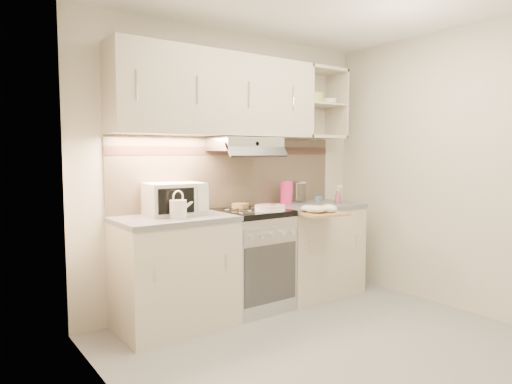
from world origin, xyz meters
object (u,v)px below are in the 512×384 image
at_px(watering_can, 179,208).
at_px(plate_stack, 270,208).
at_px(microwave, 174,199).
at_px(electric_range, 251,259).
at_px(pink_pitcher, 286,192).
at_px(glass_jar, 301,192).
at_px(spray_bottle, 338,196).
at_px(cutting_board, 321,213).

height_order(watering_can, plate_stack, watering_can).
bearing_deg(microwave, electric_range, -5.29).
bearing_deg(pink_pitcher, glass_jar, 29.06).
relative_size(pink_pitcher, spray_bottle, 1.21).
bearing_deg(glass_jar, plate_stack, -151.55).
bearing_deg(spray_bottle, electric_range, 179.99).
height_order(spray_bottle, cutting_board, spray_bottle).
bearing_deg(cutting_board, electric_range, 149.00).
distance_m(microwave, plate_stack, 0.83).
bearing_deg(microwave, spray_bottle, -2.69).
relative_size(microwave, watering_can, 1.91).
relative_size(watering_can, plate_stack, 0.95).
relative_size(electric_range, watering_can, 3.58).
relative_size(plate_stack, spray_bottle, 1.39).
xyz_separation_m(pink_pitcher, cutting_board, (-0.05, -0.54, -0.15)).
xyz_separation_m(pink_pitcher, spray_bottle, (0.49, -0.22, -0.04)).
bearing_deg(spray_bottle, pink_pitcher, 160.68).
bearing_deg(plate_stack, watering_can, 174.68).
bearing_deg(plate_stack, pink_pitcher, 34.94).
xyz_separation_m(microwave, cutting_board, (1.16, -0.52, -0.16)).
xyz_separation_m(electric_range, plate_stack, (0.08, -0.18, 0.47)).
relative_size(electric_range, microwave, 1.88).
distance_m(plate_stack, spray_bottle, 0.94).
bearing_deg(glass_jar, cutting_board, -116.32).
distance_m(electric_range, glass_jar, 0.97).
relative_size(microwave, spray_bottle, 2.51).
xyz_separation_m(watering_can, plate_stack, (0.83, -0.08, -0.05)).
xyz_separation_m(microwave, glass_jar, (1.46, 0.09, -0.02)).
bearing_deg(electric_range, spray_bottle, -4.96).
relative_size(electric_range, cutting_board, 2.33).
distance_m(microwave, spray_bottle, 1.71).
relative_size(microwave, pink_pitcher, 2.08).
xyz_separation_m(watering_can, pink_pitcher, (1.27, 0.23, 0.04)).
xyz_separation_m(electric_range, pink_pitcher, (0.52, 0.13, 0.56)).
xyz_separation_m(electric_range, cutting_board, (0.48, -0.40, 0.42)).
bearing_deg(microwave, watering_can, -102.78).
bearing_deg(spray_bottle, glass_jar, 134.56).
relative_size(spray_bottle, cutting_board, 0.49).
distance_m(watering_can, glass_jar, 1.55).
xyz_separation_m(pink_pitcher, glass_jar, (0.25, 0.07, -0.01)).
height_order(electric_range, watering_can, watering_can).
xyz_separation_m(microwave, plate_stack, (0.77, -0.29, -0.10)).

